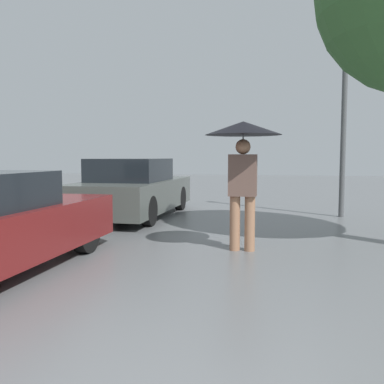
{
  "coord_description": "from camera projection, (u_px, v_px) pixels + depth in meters",
  "views": [
    {
      "loc": [
        0.16,
        -1.36,
        1.37
      ],
      "look_at": [
        -1.14,
        4.8,
        0.85
      ],
      "focal_mm": 40.0,
      "sensor_mm": 36.0,
      "label": 1
    }
  ],
  "objects": [
    {
      "name": "pedestrian",
      "position": [
        243.0,
        147.0,
        6.11
      ],
      "size": [
        1.1,
        1.1,
        1.87
      ],
      "color": "#9E7051",
      "rests_on": "ground_plane"
    },
    {
      "name": "parked_car_farthest",
      "position": [
        133.0,
        190.0,
        9.78
      ],
      "size": [
        1.72,
        4.24,
        1.32
      ],
      "color": "#4C514C",
      "rests_on": "ground_plane"
    },
    {
      "name": "street_lamp",
      "position": [
        345.0,
        87.0,
        9.47
      ],
      "size": [
        0.27,
        0.27,
        4.94
      ],
      "color": "#515456",
      "rests_on": "ground_plane"
    }
  ]
}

